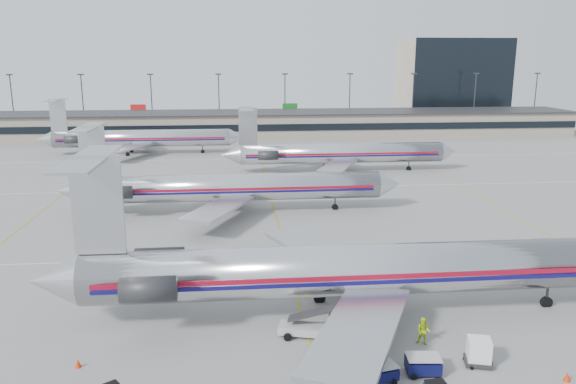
{
  "coord_description": "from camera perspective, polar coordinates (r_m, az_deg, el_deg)",
  "views": [
    {
      "loc": [
        -4.82,
        -43.0,
        19.3
      ],
      "look_at": [
        1.01,
        18.6,
        4.5
      ],
      "focal_mm": 35.0,
      "sensor_mm": 36.0,
      "label": 1
    }
  ],
  "objects": [
    {
      "name": "ground",
      "position": [
        47.38,
        0.92,
        -10.59
      ],
      "size": [
        260.0,
        260.0,
        0.0
      ],
      "primitive_type": "plane",
      "color": "gray",
      "rests_on": "ground"
    },
    {
      "name": "apron_markings",
      "position": [
        56.61,
        -0.2,
        -6.47
      ],
      "size": [
        160.0,
        0.15,
        0.02
      ],
      "primitive_type": "cube",
      "color": "silver",
      "rests_on": "ground"
    },
    {
      "name": "terminal",
      "position": [
        141.98,
        -3.45,
        6.9
      ],
      "size": [
        162.0,
        17.0,
        6.25
      ],
      "color": "gray",
      "rests_on": "ground"
    },
    {
      "name": "light_mast_row",
      "position": [
        155.45,
        -3.66,
        9.47
      ],
      "size": [
        163.6,
        0.4,
        15.28
      ],
      "color": "#38383D",
      "rests_on": "ground"
    },
    {
      "name": "distant_building",
      "position": [
        183.72,
        16.22,
        10.81
      ],
      "size": [
        30.0,
        20.0,
        25.0
      ],
      "primitive_type": "cube",
      "color": "tan",
      "rests_on": "ground"
    },
    {
      "name": "jet_foreground",
      "position": [
        43.1,
        6.59,
        -7.81
      ],
      "size": [
        49.21,
        28.97,
        12.88
      ],
      "color": "silver",
      "rests_on": "ground"
    },
    {
      "name": "jet_second_row",
      "position": [
        71.72,
        -6.21,
        0.49
      ],
      "size": [
        43.57,
        25.66,
        11.41
      ],
      "color": "silver",
      "rests_on": "ground"
    },
    {
      "name": "jet_third_row",
      "position": [
        97.72,
        4.98,
        3.97
      ],
      "size": [
        41.44,
        25.49,
        11.33
      ],
      "color": "silver",
      "rests_on": "ground"
    },
    {
      "name": "jet_back_row",
      "position": [
        119.58,
        -15.0,
        5.32
      ],
      "size": [
        41.9,
        25.77,
        11.46
      ],
      "color": "silver",
      "rests_on": "ground"
    },
    {
      "name": "cart_inner",
      "position": [
        36.52,
        9.44,
        -17.61
      ],
      "size": [
        2.11,
        1.66,
        1.07
      ],
      "rotation": [
        0.0,
        0.0,
        0.22
      ],
      "color": "#0A0D3B",
      "rests_on": "ground"
    },
    {
      "name": "cart_outer",
      "position": [
        37.66,
        13.55,
        -16.67
      ],
      "size": [
        2.22,
        1.63,
        1.19
      ],
      "rotation": [
        0.0,
        0.0,
        -0.1
      ],
      "color": "#0A0D3B",
      "rests_on": "ground"
    },
    {
      "name": "uld_container",
      "position": [
        39.46,
        18.82,
        -15.11
      ],
      "size": [
        2.01,
        1.81,
        1.79
      ],
      "rotation": [
        0.0,
        0.0,
        -0.27
      ],
      "color": "#2D2D30",
      "rests_on": "ground"
    },
    {
      "name": "belt_loader",
      "position": [
        41.04,
        2.1,
        -13.55
      ],
      "size": [
        4.92,
        2.44,
        2.52
      ],
      "rotation": [
        0.0,
        0.0,
        -0.26
      ],
      "color": "#A6A6A6",
      "rests_on": "ground"
    },
    {
      "name": "ramp_worker_near",
      "position": [
        37.73,
        5.72,
        -15.76
      ],
      "size": [
        0.8,
        0.69,
        1.85
      ],
      "primitive_type": "imported",
      "rotation": [
        0.0,
        0.0,
        0.44
      ],
      "color": "#90CA13",
      "rests_on": "ground"
    },
    {
      "name": "ramp_worker_far",
      "position": [
        40.87,
        13.59,
        -13.58
      ],
      "size": [
        1.2,
        1.13,
        1.97
      ],
      "primitive_type": "imported",
      "rotation": [
        0.0,
        0.0,
        -0.55
      ],
      "color": "#B9DF15",
      "rests_on": "ground"
    },
    {
      "name": "cone_right",
      "position": [
        40.0,
        26.5,
        -16.43
      ],
      "size": [
        0.54,
        0.54,
        0.61
      ],
      "primitive_type": "cone",
      "rotation": [
        0.0,
        0.0,
        0.22
      ],
      "color": "red",
      "rests_on": "ground"
    },
    {
      "name": "cone_left",
      "position": [
        39.86,
        -20.55,
        -15.98
      ],
      "size": [
        0.42,
        0.42,
        0.56
      ],
      "primitive_type": "cone",
      "rotation": [
        0.0,
        0.0,
        0.01
      ],
      "color": "red",
      "rests_on": "ground"
    }
  ]
}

